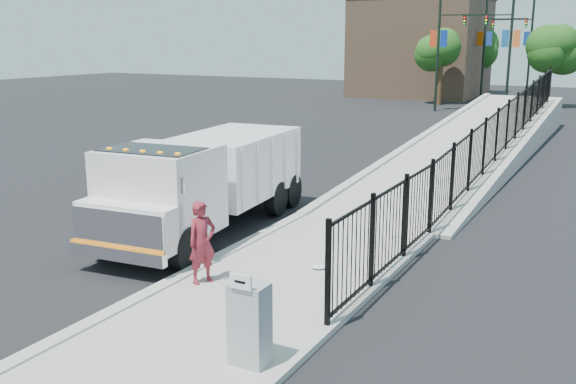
% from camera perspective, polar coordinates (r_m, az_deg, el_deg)
% --- Properties ---
extents(ground, '(120.00, 120.00, 0.00)m').
position_cam_1_polar(ground, '(14.30, -6.13, -6.19)').
color(ground, black).
rests_on(ground, ground).
extents(sidewalk, '(3.55, 12.00, 0.12)m').
position_cam_1_polar(sidewalk, '(11.73, -3.84, -10.35)').
color(sidewalk, '#9E998E').
rests_on(sidewalk, ground).
extents(curb, '(0.30, 12.00, 0.16)m').
position_cam_1_polar(curb, '(12.78, -11.25, -8.43)').
color(curb, '#ADAAA3').
rests_on(curb, ground).
extents(ramp, '(3.95, 24.06, 3.19)m').
position_cam_1_polar(ramp, '(28.04, 16.50, 3.07)').
color(ramp, '#9E998E').
rests_on(ramp, ground).
extents(iron_fence, '(0.10, 28.00, 1.80)m').
position_cam_1_polar(iron_fence, '(23.75, 17.95, 3.38)').
color(iron_fence, black).
rests_on(iron_fence, ground).
extents(truck, '(3.00, 7.49, 2.50)m').
position_cam_1_polar(truck, '(16.09, -7.59, 1.21)').
color(truck, black).
rests_on(truck, ground).
extents(worker, '(0.59, 0.70, 1.64)m').
position_cam_1_polar(worker, '(12.60, -7.64, -4.46)').
color(worker, maroon).
rests_on(worker, sidewalk).
extents(utility_cabinet, '(0.55, 0.40, 1.25)m').
position_cam_1_polar(utility_cabinet, '(9.55, -3.44, -11.64)').
color(utility_cabinet, gray).
rests_on(utility_cabinet, sidewalk).
extents(arrow_sign, '(0.35, 0.04, 0.22)m').
position_cam_1_polar(arrow_sign, '(9.09, -4.24, -7.95)').
color(arrow_sign, white).
rests_on(arrow_sign, utility_cabinet).
extents(debris, '(0.34, 0.34, 0.09)m').
position_cam_1_polar(debris, '(13.50, 2.77, -6.60)').
color(debris, silver).
rests_on(debris, sidewalk).
extents(light_pole_0, '(3.77, 0.22, 8.00)m').
position_cam_1_polar(light_pole_0, '(44.85, 13.59, 12.56)').
color(light_pole_0, black).
rests_on(light_pole_0, ground).
extents(light_pole_1, '(3.78, 0.22, 8.00)m').
position_cam_1_polar(light_pole_1, '(45.27, 18.76, 12.24)').
color(light_pole_1, black).
rests_on(light_pole_1, ground).
extents(light_pole_2, '(3.78, 0.22, 8.00)m').
position_cam_1_polar(light_pole_2, '(54.53, 17.37, 12.43)').
color(light_pole_2, black).
rests_on(light_pole_2, ground).
extents(light_pole_3, '(3.78, 0.22, 8.00)m').
position_cam_1_polar(light_pole_3, '(56.34, 20.44, 12.21)').
color(light_pole_3, black).
rests_on(light_pole_3, ground).
extents(tree_0, '(2.80, 2.80, 5.40)m').
position_cam_1_polar(tree_0, '(49.15, 13.48, 12.14)').
color(tree_0, '#382314').
rests_on(tree_0, ground).
extents(tree_1, '(2.83, 2.83, 5.42)m').
position_cam_1_polar(tree_1, '(49.54, 22.39, 11.52)').
color(tree_1, '#382314').
rests_on(tree_1, ground).
extents(tree_2, '(3.33, 3.33, 5.66)m').
position_cam_1_polar(tree_2, '(59.70, 16.61, 12.14)').
color(tree_2, '#382314').
rests_on(tree_2, ground).
extents(building, '(10.00, 10.00, 8.00)m').
position_cam_1_polar(building, '(57.54, 11.77, 12.41)').
color(building, '#8C664C').
rests_on(building, ground).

